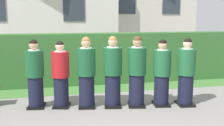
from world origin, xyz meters
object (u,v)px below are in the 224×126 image
object	(u,v)px
student_front_row_0	(35,75)
student_front_row_3	(113,73)
student_front_row_2	(86,74)
student_front_row_4	(137,73)
student_front_row_5	(162,74)
student_front_row_6	(186,74)
student_in_red_blazer	(61,76)

from	to	relation	value
student_front_row_0	student_front_row_3	distance (m)	1.82
student_front_row_0	student_front_row_2	xyz separation A→B (m)	(1.18, -0.22, 0.03)
student_front_row_4	student_front_row_5	distance (m)	0.61
student_front_row_0	student_front_row_6	size ratio (longest dim) A/B	0.99
student_front_row_0	student_front_row_5	world-z (taller)	student_front_row_0
student_front_row_2	student_front_row_6	size ratio (longest dim) A/B	1.02
student_front_row_2	student_front_row_3	size ratio (longest dim) A/B	0.99
student_front_row_3	student_front_row_5	size ratio (longest dim) A/B	1.05
student_front_row_0	student_front_row_4	xyz separation A→B (m)	(2.36, -0.40, 0.03)
student_front_row_5	student_in_red_blazer	bearing A→B (deg)	170.79
student_front_row_0	student_in_red_blazer	distance (m)	0.59
student_front_row_0	student_in_red_blazer	size ratio (longest dim) A/B	1.02
student_in_red_blazer	student_front_row_5	xyz separation A→B (m)	(2.38, -0.39, 0.01)
student_front_row_0	student_front_row_6	bearing A→B (deg)	-9.35
student_front_row_0	student_front_row_4	bearing A→B (deg)	-9.57
student_front_row_3	student_front_row_4	distance (m)	0.57
student_in_red_blazer	student_front_row_2	xyz separation A→B (m)	(0.59, -0.13, 0.05)
student_in_red_blazer	student_front_row_4	world-z (taller)	student_front_row_4
student_front_row_0	student_front_row_4	distance (m)	2.39
student_in_red_blazer	student_front_row_0	bearing A→B (deg)	171.63
student_in_red_blazer	student_front_row_5	size ratio (longest dim) A/B	0.99
student_front_row_2	student_front_row_6	xyz separation A→B (m)	(2.36, -0.36, -0.02)
student_in_red_blazer	student_front_row_2	size ratio (longest dim) A/B	0.94
student_in_red_blazer	student_front_row_6	xyz separation A→B (m)	(2.96, -0.50, 0.03)
student_front_row_3	student_front_row_4	xyz separation A→B (m)	(0.56, -0.09, -0.00)
student_front_row_2	student_front_row_4	world-z (taller)	student_front_row_4
student_front_row_4	student_front_row_3	bearing A→B (deg)	170.55
student_in_red_blazer	student_front_row_5	world-z (taller)	student_front_row_5
student_front_row_0	student_front_row_2	bearing A→B (deg)	-10.54
student_in_red_blazer	student_front_row_5	bearing A→B (deg)	-9.21
student_front_row_2	student_front_row_4	xyz separation A→B (m)	(1.18, -0.18, 0.00)
student_front_row_4	student_front_row_5	size ratio (longest dim) A/B	1.05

